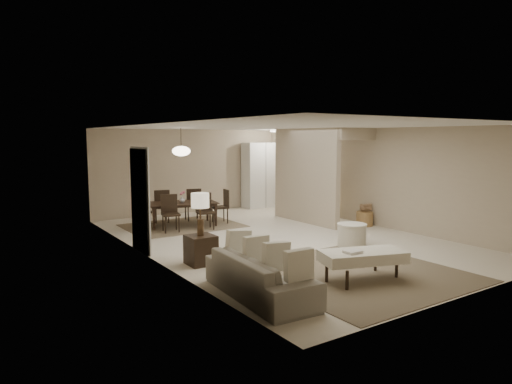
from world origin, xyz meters
TOP-DOWN VIEW (x-y plane):
  - floor at (0.00, 0.00)m, footprint 9.00×9.00m
  - ceiling at (0.00, 0.00)m, footprint 9.00×9.00m
  - back_wall at (0.00, 4.50)m, footprint 6.00×0.00m
  - left_wall at (-3.00, 0.00)m, footprint 0.00×9.00m
  - right_wall at (3.00, 0.00)m, footprint 0.00×9.00m
  - partition at (1.80, 1.25)m, footprint 0.15×2.50m
  - doorway at (-2.97, 0.60)m, footprint 0.04×0.90m
  - pantry_cabinet at (2.35, 4.15)m, footprint 1.20×0.55m
  - flush_light at (2.30, 3.20)m, footprint 0.44×0.44m
  - living_rug at (-0.49, -2.87)m, footprint 3.20×3.20m
  - sofa at (-2.45, -2.87)m, footprint 2.09×0.93m
  - ottoman_bench at (-0.69, -3.17)m, footprint 1.45×1.00m
  - side_table at (-2.40, -0.91)m, footprint 0.48×0.48m
  - table_lamp at (-2.40, -0.91)m, footprint 0.32×0.32m
  - round_pouf at (0.83, -1.44)m, footprint 0.61×0.61m
  - wicker_basket at (2.75, 0.00)m, footprint 0.54×0.54m
  - dining_rug at (-1.16, 2.58)m, footprint 2.80×2.10m
  - dining_table at (-1.16, 2.58)m, footprint 1.90×1.31m
  - dining_chairs at (-1.16, 2.58)m, footprint 2.43×1.96m
  - vase at (-1.16, 2.58)m, footprint 0.18×0.18m
  - yellow_mat at (2.38, 1.43)m, footprint 0.94×0.62m
  - pendant_light at (-1.16, 2.58)m, footprint 0.46×0.46m

SIDE VIEW (x-z plane):
  - floor at x=0.00m, z-range 0.00..0.00m
  - living_rug at x=-0.49m, z-range 0.00..0.01m
  - dining_rug at x=-1.16m, z-range 0.00..0.01m
  - yellow_mat at x=2.38m, z-range 0.00..0.01m
  - wicker_basket at x=2.75m, z-range 0.00..0.36m
  - round_pouf at x=0.83m, z-range 0.00..0.48m
  - side_table at x=-2.40m, z-range 0.00..0.52m
  - sofa at x=-2.45m, z-range 0.00..0.60m
  - dining_table at x=-1.16m, z-range 0.00..0.61m
  - ottoman_bench at x=-0.69m, z-range 0.14..0.62m
  - dining_chairs at x=-1.16m, z-range 0.00..0.90m
  - vase at x=-1.16m, z-range 0.61..0.76m
  - doorway at x=-2.97m, z-range 0.00..2.04m
  - pantry_cabinet at x=2.35m, z-range 0.00..2.10m
  - table_lamp at x=-2.40m, z-range 0.71..1.47m
  - back_wall at x=0.00m, z-range -1.75..4.25m
  - left_wall at x=-3.00m, z-range -3.25..5.75m
  - right_wall at x=3.00m, z-range -3.25..5.75m
  - partition at x=1.80m, z-range 0.00..2.50m
  - pendant_light at x=-1.16m, z-range 1.57..2.27m
  - flush_light at x=2.30m, z-range 2.44..2.48m
  - ceiling at x=0.00m, z-range 2.50..2.50m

